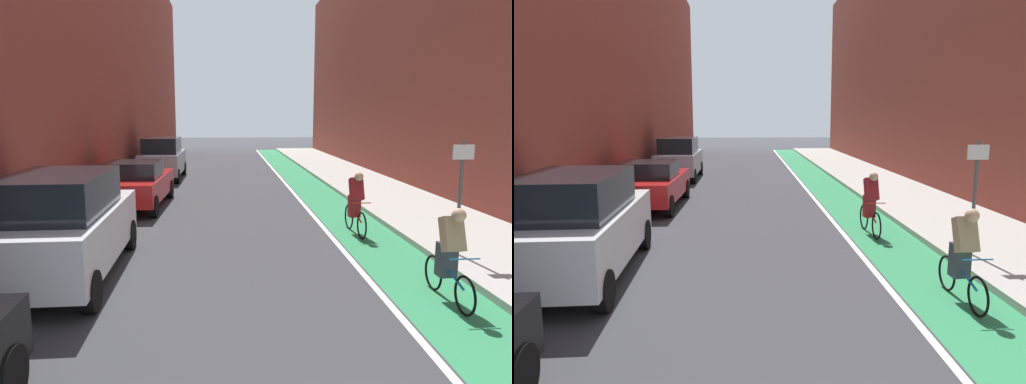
% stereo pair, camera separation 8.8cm
% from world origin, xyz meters
% --- Properties ---
extents(ground_plane, '(93.19, 93.19, 0.00)m').
position_xyz_m(ground_plane, '(0.00, 17.18, 0.00)').
color(ground_plane, '#38383D').
extents(bike_lane_paint, '(1.60, 42.36, 0.00)m').
position_xyz_m(bike_lane_paint, '(3.39, 19.18, 0.00)').
color(bike_lane_paint, '#2D8451').
rests_on(bike_lane_paint, ground).
extents(lane_divider_stripe, '(0.12, 42.36, 0.00)m').
position_xyz_m(lane_divider_stripe, '(2.49, 19.18, 0.00)').
color(lane_divider_stripe, white).
rests_on(lane_divider_stripe, ground).
extents(sidewalk_right, '(3.29, 42.36, 0.14)m').
position_xyz_m(sidewalk_right, '(5.84, 19.18, 0.07)').
color(sidewalk_right, '#A8A59E').
rests_on(sidewalk_right, ground).
extents(building_facade_left, '(4.15, 42.36, 11.92)m').
position_xyz_m(building_facade_left, '(-5.99, 19.16, 5.96)').
color(building_facade_left, brown).
rests_on(building_facade_left, ground).
extents(building_facade_right, '(2.40, 38.36, 12.17)m').
position_xyz_m(building_facade_right, '(8.68, 21.18, 6.08)').
color(building_facade_right, brown).
rests_on(building_facade_right, ground).
extents(parked_suv_white, '(2.09, 4.60, 1.98)m').
position_xyz_m(parked_suv_white, '(-3.14, 8.27, 1.02)').
color(parked_suv_white, silver).
rests_on(parked_suv_white, ground).
extents(parked_sedan_red, '(2.07, 4.44, 1.53)m').
position_xyz_m(parked_sedan_red, '(-3.14, 15.00, 0.79)').
color(parked_sedan_red, red).
rests_on(parked_sedan_red, ground).
extents(parked_suv_silver, '(1.85, 4.27, 1.98)m').
position_xyz_m(parked_suv_silver, '(-3.14, 21.82, 1.01)').
color(parked_suv_silver, '#9EA0A8').
rests_on(parked_suv_silver, ground).
extents(cyclist_mid, '(0.48, 1.67, 1.59)m').
position_xyz_m(cyclist_mid, '(3.46, 6.71, 0.80)').
color(cyclist_mid, black).
rests_on(cyclist_mid, ground).
extents(cyclist_trailing, '(0.48, 1.72, 1.62)m').
position_xyz_m(cyclist_trailing, '(3.15, 11.10, 0.81)').
color(cyclist_trailing, black).
rests_on(cyclist_trailing, ground).
extents(street_sign_post, '(0.44, 0.07, 2.38)m').
position_xyz_m(street_sign_post, '(4.67, 8.82, 1.57)').
color(street_sign_post, '#4C4C51').
rests_on(street_sign_post, sidewalk_right).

